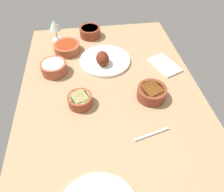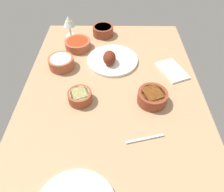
{
  "view_description": "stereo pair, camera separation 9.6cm",
  "coord_description": "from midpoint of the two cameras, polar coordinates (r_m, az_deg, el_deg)",
  "views": [
    {
      "loc": [
        -63.8,
        8.98,
        76.87
      ],
      "look_at": [
        0.0,
        0.0,
        6.0
      ],
      "focal_mm": 32.25,
      "sensor_mm": 36.0,
      "label": 1
    },
    {
      "loc": [
        -64.43,
        -0.57,
        76.87
      ],
      "look_at": [
        0.0,
        0.0,
        6.0
      ],
      "focal_mm": 32.25,
      "sensor_mm": 36.0,
      "label": 2
    }
  ],
  "objects": [
    {
      "name": "dining_table",
      "position": [
        0.99,
        -2.77,
        -1.72
      ],
      "size": [
        140.0,
        90.0,
        4.0
      ],
      "primitive_type": "cube",
      "color": "tan",
      "rests_on": "ground"
    },
    {
      "name": "plate_far_side",
      "position": [
        1.17,
        -4.45,
        10.1
      ],
      "size": [
        29.04,
        29.04,
        8.6
      ],
      "color": "white",
      "rests_on": "dining_table"
    },
    {
      "name": "bowl_potatoes",
      "position": [
        0.95,
        -11.9,
        -1.26
      ],
      "size": [
        11.32,
        11.32,
        5.29
      ],
      "color": "brown",
      "rests_on": "dining_table"
    },
    {
      "name": "bowl_cream",
      "position": [
        1.15,
        -18.48,
        7.58
      ],
      "size": [
        13.86,
        13.86,
        6.03
      ],
      "color": "#A35133",
      "rests_on": "dining_table"
    },
    {
      "name": "bowl_sauce",
      "position": [
        1.29,
        -14.76,
        13.09
      ],
      "size": [
        15.64,
        15.64,
        5.07
      ],
      "color": "#A35133",
      "rests_on": "dining_table"
    },
    {
      "name": "bowl_onions",
      "position": [
        1.4,
        -8.27,
        17.54
      ],
      "size": [
        13.52,
        13.52,
        6.16
      ],
      "color": "brown",
      "rests_on": "dining_table"
    },
    {
      "name": "bowl_soup",
      "position": [
        0.96,
        8.4,
        0.87
      ],
      "size": [
        13.82,
        13.82,
        6.0
      ],
      "color": "brown",
      "rests_on": "dining_table"
    },
    {
      "name": "wine_glass",
      "position": [
        1.38,
        -17.96,
        18.33
      ],
      "size": [
        7.6,
        7.6,
        14.0
      ],
      "color": "silver",
      "rests_on": "dining_table"
    },
    {
      "name": "folded_napkin",
      "position": [
        1.17,
        12.42,
        8.45
      ],
      "size": [
        20.76,
        17.06,
        1.2
      ],
      "primitive_type": "cube",
      "rotation": [
        0.0,
        0.0,
        0.39
      ],
      "color": "white",
      "rests_on": "dining_table"
    },
    {
      "name": "fork_loose",
      "position": [
        0.86,
        8.11,
        -10.83
      ],
      "size": [
        4.66,
        15.93,
        0.8
      ],
      "primitive_type": "cube",
      "rotation": [
        0.0,
        0.0,
        1.81
      ],
      "color": "silver",
      "rests_on": "dining_table"
    }
  ]
}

